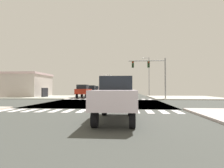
{
  "coord_description": "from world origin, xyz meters",
  "views": [
    {
      "loc": [
        2.53,
        -20.24,
        1.67
      ],
      "look_at": [
        0.3,
        8.36,
        2.41
      ],
      "focal_mm": 28.19,
      "sensor_mm": 36.0,
      "label": 1
    }
  ],
  "objects_px": {
    "bank_building": "(19,85)",
    "pickup_inner_5": "(84,91)",
    "box_truck_leading_1": "(106,85)",
    "pickup_trailing_3": "(99,90)",
    "pickup_nearside_1": "(110,90)",
    "pickup_queued_2": "(92,90)",
    "traffic_signal_mast": "(151,69)",
    "pickup_middle_4": "(116,96)",
    "street_lamp": "(148,73)",
    "sedan_outer_3": "(113,90)",
    "sedan_farside_1": "(104,90)"
  },
  "relations": [
    {
      "from": "street_lamp",
      "to": "bank_building",
      "type": "distance_m",
      "value": 28.13
    },
    {
      "from": "pickup_queued_2",
      "to": "street_lamp",
      "type": "bearing_deg",
      "value": -166.9
    },
    {
      "from": "pickup_nearside_1",
      "to": "pickup_inner_5",
      "type": "bearing_deg",
      "value": 80.79
    },
    {
      "from": "traffic_signal_mast",
      "to": "box_truck_leading_1",
      "type": "height_order",
      "value": "traffic_signal_mast"
    },
    {
      "from": "sedan_farside_1",
      "to": "sedan_outer_3",
      "type": "relative_size",
      "value": 1.0
    },
    {
      "from": "pickup_trailing_3",
      "to": "pickup_middle_4",
      "type": "height_order",
      "value": "same"
    },
    {
      "from": "traffic_signal_mast",
      "to": "box_truck_leading_1",
      "type": "distance_m",
      "value": 15.49
    },
    {
      "from": "street_lamp",
      "to": "pickup_queued_2",
      "type": "bearing_deg",
      "value": -166.9
    },
    {
      "from": "pickup_middle_4",
      "to": "sedan_outer_3",
      "type": "height_order",
      "value": "pickup_middle_4"
    },
    {
      "from": "box_truck_leading_1",
      "to": "sedan_outer_3",
      "type": "distance_m",
      "value": 20.09
    },
    {
      "from": "pickup_nearside_1",
      "to": "pickup_middle_4",
      "type": "distance_m",
      "value": 40.29
    },
    {
      "from": "bank_building",
      "to": "pickup_queued_2",
      "type": "distance_m",
      "value": 14.95
    },
    {
      "from": "pickup_nearside_1",
      "to": "pickup_inner_5",
      "type": "height_order",
      "value": "same"
    },
    {
      "from": "traffic_signal_mast",
      "to": "pickup_inner_5",
      "type": "height_order",
      "value": "traffic_signal_mast"
    },
    {
      "from": "pickup_middle_4",
      "to": "street_lamp",
      "type": "bearing_deg",
      "value": 79.83
    },
    {
      "from": "pickup_nearside_1",
      "to": "pickup_middle_4",
      "type": "height_order",
      "value": "same"
    },
    {
      "from": "sedan_farside_1",
      "to": "box_truck_leading_1",
      "type": "bearing_deg",
      "value": 98.42
    },
    {
      "from": "bank_building",
      "to": "pickup_trailing_3",
      "type": "bearing_deg",
      "value": 44.75
    },
    {
      "from": "pickup_trailing_3",
      "to": "sedan_outer_3",
      "type": "bearing_deg",
      "value": -104.16
    },
    {
      "from": "traffic_signal_mast",
      "to": "street_lamp",
      "type": "height_order",
      "value": "street_lamp"
    },
    {
      "from": "traffic_signal_mast",
      "to": "bank_building",
      "type": "bearing_deg",
      "value": 165.07
    },
    {
      "from": "traffic_signal_mast",
      "to": "pickup_queued_2",
      "type": "bearing_deg",
      "value": 135.65
    },
    {
      "from": "box_truck_leading_1",
      "to": "pickup_trailing_3",
      "type": "relative_size",
      "value": 1.41
    },
    {
      "from": "street_lamp",
      "to": "box_truck_leading_1",
      "type": "distance_m",
      "value": 10.2
    },
    {
      "from": "sedan_farside_1",
      "to": "bank_building",
      "type": "bearing_deg",
      "value": 61.47
    },
    {
      "from": "pickup_trailing_3",
      "to": "pickup_inner_5",
      "type": "distance_m",
      "value": 17.37
    },
    {
      "from": "bank_building",
      "to": "street_lamp",
      "type": "bearing_deg",
      "value": 15.03
    },
    {
      "from": "box_truck_leading_1",
      "to": "pickup_inner_5",
      "type": "bearing_deg",
      "value": 71.99
    },
    {
      "from": "sedan_farside_1",
      "to": "pickup_middle_4",
      "type": "relative_size",
      "value": 0.84
    },
    {
      "from": "pickup_inner_5",
      "to": "traffic_signal_mast",
      "type": "bearing_deg",
      "value": 162.36
    },
    {
      "from": "pickup_nearside_1",
      "to": "box_truck_leading_1",
      "type": "relative_size",
      "value": 0.71
    },
    {
      "from": "pickup_nearside_1",
      "to": "sedan_outer_3",
      "type": "height_order",
      "value": "pickup_nearside_1"
    },
    {
      "from": "bank_building",
      "to": "pickup_inner_5",
      "type": "height_order",
      "value": "bank_building"
    },
    {
      "from": "box_truck_leading_1",
      "to": "pickup_inner_5",
      "type": "xyz_separation_m",
      "value": [
        -3.0,
        -9.23,
        -1.27
      ]
    },
    {
      "from": "pickup_nearside_1",
      "to": "pickup_trailing_3",
      "type": "bearing_deg",
      "value": 20.66
    },
    {
      "from": "bank_building",
      "to": "pickup_inner_5",
      "type": "bearing_deg",
      "value": -12.72
    },
    {
      "from": "pickup_middle_4",
      "to": "pickup_queued_2",
      "type": "bearing_deg",
      "value": 103.53
    },
    {
      "from": "pickup_queued_2",
      "to": "box_truck_leading_1",
      "type": "relative_size",
      "value": 0.71
    },
    {
      "from": "pickup_queued_2",
      "to": "pickup_middle_4",
      "type": "xyz_separation_m",
      "value": [
        7.0,
        -29.1,
        0.0
      ]
    },
    {
      "from": "pickup_queued_2",
      "to": "pickup_middle_4",
      "type": "bearing_deg",
      "value": 103.53
    },
    {
      "from": "traffic_signal_mast",
      "to": "pickup_middle_4",
      "type": "xyz_separation_m",
      "value": [
        -4.39,
        -17.96,
        -3.39
      ]
    },
    {
      "from": "pickup_middle_4",
      "to": "pickup_inner_5",
      "type": "distance_m",
      "value": 22.69
    },
    {
      "from": "sedan_farside_1",
      "to": "pickup_queued_2",
      "type": "xyz_separation_m",
      "value": [
        -0.0,
        -21.97,
        0.17
      ]
    },
    {
      "from": "pickup_nearside_1",
      "to": "sedan_outer_3",
      "type": "distance_m",
      "value": 10.76
    },
    {
      "from": "street_lamp",
      "to": "sedan_outer_3",
      "type": "bearing_deg",
      "value": 117.43
    },
    {
      "from": "traffic_signal_mast",
      "to": "pickup_middle_4",
      "type": "height_order",
      "value": "traffic_signal_mast"
    },
    {
      "from": "street_lamp",
      "to": "pickup_inner_5",
      "type": "relative_size",
      "value": 1.75
    },
    {
      "from": "pickup_trailing_3",
      "to": "pickup_queued_2",
      "type": "bearing_deg",
      "value": 90.0
    },
    {
      "from": "sedan_farside_1",
      "to": "sedan_outer_3",
      "type": "xyz_separation_m",
      "value": [
        3.0,
        -0.22,
        0.0
      ]
    },
    {
      "from": "pickup_trailing_3",
      "to": "bank_building",
      "type": "bearing_deg",
      "value": 44.75
    }
  ]
}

